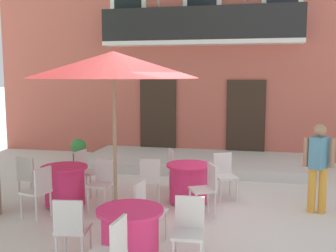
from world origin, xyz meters
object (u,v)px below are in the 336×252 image
at_px(cafe_chair_front_2, 189,228).
at_px(cafe_chair_near_tree_3, 39,189).
at_px(cafe_chair_near_tree_2, 29,176).
at_px(cafe_chair_front_0, 71,227).
at_px(cafe_chair_near_tree_1, 85,169).
at_px(cafe_chair_middle_2, 150,178).
at_px(ground_planter_left, 79,149).
at_px(cafe_chair_near_tree_0, 102,180).
at_px(cafe_chair_middle_0, 224,173).
at_px(cafe_table_front, 130,237).
at_px(cafe_table_middle, 189,183).
at_px(cafe_chair_front_3, 146,208).
at_px(cafe_chair_middle_3, 207,186).
at_px(cafe_table_near_tree, 65,185).
at_px(pedestrian_near_entrance, 318,163).
at_px(cafe_umbrella, 113,65).
at_px(cafe_chair_front_1, 110,252).
at_px(cafe_chair_middle_1, 176,167).

bearing_deg(cafe_chair_front_2, cafe_chair_near_tree_3, 157.38).
xyz_separation_m(cafe_chair_near_tree_2, cafe_chair_front_0, (1.96, -2.23, 0.00)).
relative_size(cafe_chair_near_tree_1, cafe_chair_middle_2, 1.00).
xyz_separation_m(cafe_chair_near_tree_2, cafe_chair_near_tree_3, (0.65, -0.78, 0.00)).
relative_size(cafe_chair_front_2, ground_planter_left, 1.38).
height_order(cafe_chair_near_tree_0, cafe_chair_middle_0, same).
bearing_deg(cafe_chair_near_tree_2, cafe_chair_near_tree_3, -49.86).
bearing_deg(cafe_chair_front_2, cafe_chair_middle_0, 86.16).
height_order(cafe_chair_near_tree_0, ground_planter_left, cafe_chair_near_tree_0).
height_order(cafe_table_front, cafe_chair_front_0, cafe_chair_front_0).
relative_size(cafe_table_middle, cafe_chair_front_3, 0.95).
bearing_deg(cafe_chair_middle_0, cafe_table_middle, -147.91).
distance_m(cafe_chair_middle_3, cafe_chair_front_2, 1.96).
height_order(cafe_table_near_tree, cafe_chair_front_0, cafe_chair_front_0).
height_order(cafe_chair_front_0, pedestrian_near_entrance, pedestrian_near_entrance).
bearing_deg(cafe_chair_front_3, cafe_chair_middle_3, 61.55).
xyz_separation_m(cafe_chair_middle_0, cafe_chair_front_2, (-0.20, -2.98, 0.00)).
relative_size(cafe_chair_middle_3, pedestrian_near_entrance, 0.57).
height_order(cafe_chair_near_tree_1, cafe_umbrella, cafe_umbrella).
distance_m(cafe_chair_near_tree_0, cafe_chair_front_0, 2.26).
xyz_separation_m(cafe_chair_middle_2, cafe_chair_front_2, (1.14, -2.30, 0.00)).
distance_m(cafe_table_near_tree, cafe_table_middle, 2.35).
height_order(cafe_chair_near_tree_2, ground_planter_left, cafe_chair_near_tree_2).
bearing_deg(cafe_chair_front_0, cafe_table_middle, 70.19).
bearing_deg(cafe_chair_middle_0, cafe_chair_near_tree_0, -153.28).
bearing_deg(cafe_table_near_tree, cafe_table_front, -46.30).
relative_size(cafe_table_front, pedestrian_near_entrance, 0.54).
relative_size(cafe_chair_near_tree_2, cafe_chair_middle_2, 1.00).
bearing_deg(cafe_chair_middle_3, cafe_table_front, -109.19).
bearing_deg(ground_planter_left, cafe_chair_middle_2, -47.52).
height_order(cafe_table_front, ground_planter_left, cafe_table_front).
bearing_deg(cafe_chair_middle_3, cafe_chair_near_tree_2, -179.66).
bearing_deg(cafe_chair_near_tree_3, cafe_chair_near_tree_0, 41.38).
xyz_separation_m(cafe_chair_near_tree_0, cafe_chair_near_tree_3, (-0.85, -0.75, 0.00)).
bearing_deg(cafe_chair_near_tree_3, cafe_umbrella, 21.74).
relative_size(cafe_chair_middle_0, cafe_chair_front_3, 1.00).
xyz_separation_m(cafe_table_near_tree, cafe_chair_middle_0, (2.88, 1.08, 0.14)).
relative_size(cafe_chair_middle_2, cafe_chair_front_2, 1.00).
bearing_deg(cafe_chair_middle_3, cafe_table_near_tree, -178.95).
distance_m(cafe_chair_near_tree_0, cafe_table_middle, 1.64).
relative_size(cafe_chair_near_tree_2, cafe_chair_front_2, 1.00).
bearing_deg(cafe_chair_middle_2, cafe_table_front, -80.79).
distance_m(cafe_chair_front_0, ground_planter_left, 6.39).
distance_m(cafe_chair_near_tree_2, cafe_chair_front_3, 3.00).
xyz_separation_m(cafe_table_near_tree, pedestrian_near_entrance, (4.57, 0.62, 0.51)).
bearing_deg(cafe_table_front, cafe_chair_middle_2, 99.21).
bearing_deg(cafe_chair_near_tree_1, cafe_chair_front_1, -62.02).
distance_m(cafe_table_near_tree, cafe_umbrella, 2.49).
xyz_separation_m(cafe_chair_middle_3, pedestrian_near_entrance, (1.91, 0.57, 0.38)).
relative_size(cafe_chair_middle_1, cafe_table_front, 1.05).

